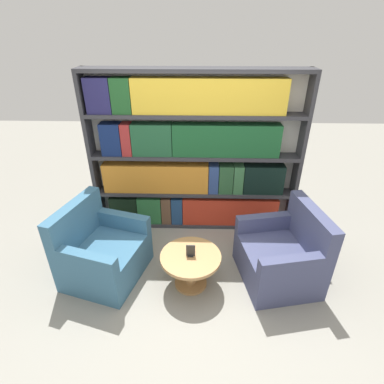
# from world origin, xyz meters

# --- Properties ---
(ground_plane) EXTENTS (14.00, 14.00, 0.00)m
(ground_plane) POSITION_xyz_m (0.00, 0.00, 0.00)
(ground_plane) COLOR gray
(bookshelf) EXTENTS (2.92, 0.30, 2.28)m
(bookshelf) POSITION_xyz_m (-0.03, 1.46, 1.12)
(bookshelf) COLOR silver
(bookshelf) RESTS_ON ground_plane
(armchair_left) EXTENTS (1.04, 1.10, 0.95)m
(armchair_left) POSITION_xyz_m (-1.10, 0.34, 0.32)
(armchair_left) COLOR #386684
(armchair_left) RESTS_ON ground_plane
(armchair_right) EXTENTS (0.98, 1.05, 0.95)m
(armchair_right) POSITION_xyz_m (1.06, 0.34, 0.32)
(armchair_right) COLOR #42476B
(armchair_right) RESTS_ON ground_plane
(coffee_table) EXTENTS (0.70, 0.70, 0.44)m
(coffee_table) POSITION_xyz_m (-0.02, 0.19, 0.31)
(coffee_table) COLOR #AD7F4C
(coffee_table) RESTS_ON ground_plane
(table_sign) EXTENTS (0.10, 0.06, 0.15)m
(table_sign) POSITION_xyz_m (-0.02, 0.19, 0.50)
(table_sign) COLOR black
(table_sign) RESTS_ON coffee_table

